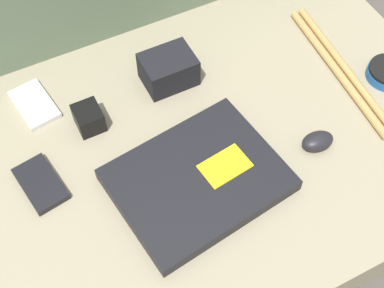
# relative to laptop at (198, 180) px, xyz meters

# --- Properties ---
(ground_plane) EXTENTS (8.00, 8.00, 0.00)m
(ground_plane) POSITION_rel_laptop_xyz_m (0.02, 0.07, -0.13)
(ground_plane) COLOR #4C4742
(couch_seat) EXTENTS (1.14, 0.71, 0.11)m
(couch_seat) POSITION_rel_laptop_xyz_m (0.02, 0.07, -0.07)
(couch_seat) COLOR gray
(couch_seat) RESTS_ON ground_plane
(laptop) EXTENTS (0.33, 0.27, 0.03)m
(laptop) POSITION_rel_laptop_xyz_m (0.00, 0.00, 0.00)
(laptop) COLOR black
(laptop) RESTS_ON couch_seat
(computer_mouse) EXTENTS (0.07, 0.05, 0.03)m
(computer_mouse) POSITION_rel_laptop_xyz_m (0.25, -0.03, 0.00)
(computer_mouse) COLOR black
(computer_mouse) RESTS_ON couch_seat
(phone_silver) EXTENTS (0.08, 0.12, 0.01)m
(phone_silver) POSITION_rel_laptop_xyz_m (-0.27, 0.13, -0.01)
(phone_silver) COLOR black
(phone_silver) RESTS_ON couch_seat
(phone_black) EXTENTS (0.08, 0.12, 0.01)m
(phone_black) POSITION_rel_laptop_xyz_m (-0.22, 0.32, -0.01)
(phone_black) COLOR silver
(phone_black) RESTS_ON couch_seat
(camera_pouch) EXTENTS (0.11, 0.08, 0.07)m
(camera_pouch) POSITION_rel_laptop_xyz_m (0.06, 0.26, 0.02)
(camera_pouch) COLOR black
(camera_pouch) RESTS_ON couch_seat
(charger_brick) EXTENTS (0.05, 0.06, 0.05)m
(charger_brick) POSITION_rel_laptop_xyz_m (-0.13, 0.22, 0.01)
(charger_brick) COLOR black
(charger_brick) RESTS_ON couch_seat
(drumstick_pair) EXTENTS (0.07, 0.38, 0.02)m
(drumstick_pair) POSITION_rel_laptop_xyz_m (0.40, 0.11, -0.01)
(drumstick_pair) COLOR tan
(drumstick_pair) RESTS_ON couch_seat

